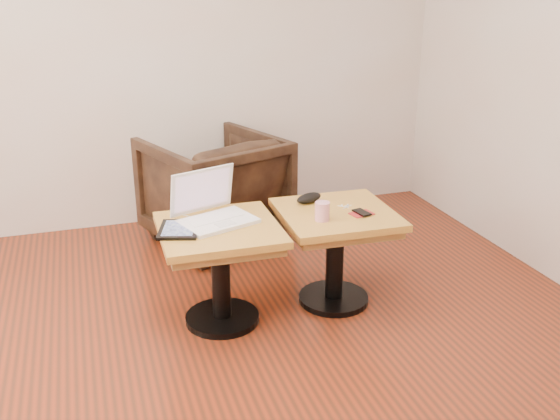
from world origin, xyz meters
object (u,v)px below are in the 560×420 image
object	(u,v)px
side_table_left	(220,251)
striped_cup	(322,211)
laptop	(213,211)
side_table_right	(336,234)
armchair	(214,190)

from	to	relation	value
side_table_left	striped_cup	distance (m)	0.57
laptop	striped_cup	distance (m)	0.57
striped_cup	side_table_right	bearing A→B (deg)	38.93
armchair	side_table_right	bearing A→B (deg)	92.78
laptop	side_table_left	bearing A→B (deg)	-101.52
striped_cup	armchair	bearing A→B (deg)	105.82
side_table_right	armchair	size ratio (longest dim) A/B	0.76
laptop	striped_cup	size ratio (longest dim) A/B	4.50
side_table_right	striped_cup	xyz separation A→B (m)	(-0.12, -0.10, 0.19)
side_table_right	laptop	distance (m)	0.70
striped_cup	side_table_left	bearing A→B (deg)	171.03
side_table_right	laptop	bearing A→B (deg)	176.09
armchair	laptop	bearing A→B (deg)	57.45
laptop	armchair	xyz separation A→B (m)	(0.21, 0.99, -0.23)
side_table_left	laptop	world-z (taller)	laptop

